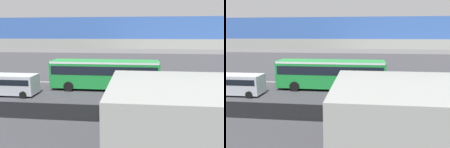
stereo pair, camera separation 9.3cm
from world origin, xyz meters
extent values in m
plane|color=#38383D|center=(0.00, 0.00, 0.00)|extent=(80.00, 80.00, 0.00)
cube|color=#1E8C38|center=(0.01, 0.12, 1.72)|extent=(11.50, 2.55, 2.86)
cube|color=black|center=(0.01, 0.12, 2.23)|extent=(11.04, 2.59, 0.90)
cube|color=white|center=(0.01, 0.12, 3.03)|extent=(11.27, 2.58, 0.20)
cube|color=black|center=(5.77, 0.12, 2.06)|extent=(0.04, 2.24, 1.20)
cylinder|color=black|center=(3.69, 1.39, 0.52)|extent=(1.04, 0.30, 1.04)
cylinder|color=black|center=(3.69, -1.16, 0.52)|extent=(1.04, 0.30, 1.04)
cylinder|color=black|center=(-3.67, 1.39, 0.52)|extent=(1.04, 0.30, 1.04)
cylinder|color=black|center=(-3.67, -1.16, 0.52)|extent=(1.04, 0.30, 1.04)
cube|color=#B7BCC6|center=(8.79, 3.22, 1.12)|extent=(4.80, 1.95, 1.86)
cube|color=black|center=(8.79, 3.22, 1.48)|extent=(4.42, 1.98, 0.56)
cylinder|color=black|center=(10.37, 2.25, 0.34)|extent=(0.68, 0.22, 0.68)
cylinder|color=black|center=(7.21, 4.20, 0.34)|extent=(0.68, 0.22, 0.68)
cylinder|color=black|center=(7.21, 2.25, 0.34)|extent=(0.68, 0.22, 0.68)
cylinder|color=#2D2D38|center=(-1.99, 4.69, 0.42)|extent=(0.32, 0.32, 0.85)
cylinder|color=maroon|center=(-1.99, 4.69, 1.20)|extent=(0.38, 0.38, 0.70)
sphere|color=tan|center=(-1.99, 4.69, 1.68)|extent=(0.22, 0.22, 0.22)
cube|color=silver|center=(-8.00, -2.37, 0.00)|extent=(2.00, 0.20, 0.01)
cube|color=silver|center=(-4.00, -2.37, 0.00)|extent=(2.00, 0.20, 0.01)
cube|color=silver|center=(0.00, -2.37, 0.00)|extent=(2.00, 0.20, 0.01)
cube|color=silver|center=(4.00, -2.37, 0.00)|extent=(2.00, 0.20, 0.01)
cube|color=silver|center=(8.00, -2.37, 0.00)|extent=(2.00, 0.20, 0.01)
cube|color=gray|center=(0.00, 9.87, 5.52)|extent=(31.48, 2.60, 0.50)
cube|color=#3359A5|center=(0.00, 8.62, 6.32)|extent=(31.48, 0.08, 1.10)
cube|color=#3359A5|center=(0.00, 11.12, 6.32)|extent=(31.48, 0.08, 1.10)
cube|color=#192333|center=(-6.65, 11.53, 1.89)|extent=(7.65, 0.04, 2.94)
camera|label=1|loc=(-3.05, 21.84, 6.08)|focal=33.05mm
camera|label=2|loc=(-3.14, 21.83, 6.08)|focal=33.05mm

